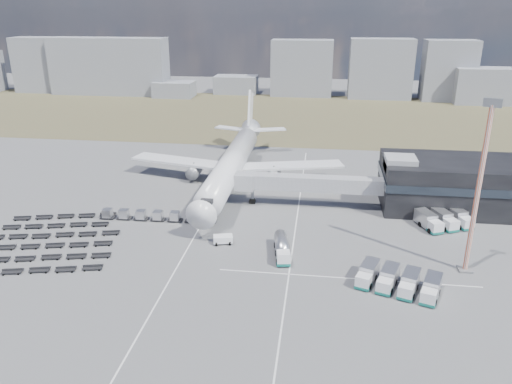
# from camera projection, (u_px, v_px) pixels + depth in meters

# --- Properties ---
(ground) EXTENTS (420.00, 420.00, 0.00)m
(ground) POSITION_uv_depth(u_px,v_px,m) (201.00, 245.00, 87.33)
(ground) COLOR #565659
(ground) RESTS_ON ground
(grass_strip) EXTENTS (420.00, 90.00, 0.01)m
(grass_strip) POSITION_uv_depth(u_px,v_px,m) (269.00, 115.00, 189.29)
(grass_strip) COLOR #46412A
(grass_strip) RESTS_ON ground
(lane_markings) EXTENTS (47.12, 110.00, 0.01)m
(lane_markings) POSITION_uv_depth(u_px,v_px,m) (258.00, 241.00, 88.90)
(lane_markings) COLOR silver
(lane_markings) RESTS_ON ground
(terminal) EXTENTS (30.40, 16.40, 11.00)m
(terminal) POSITION_uv_depth(u_px,v_px,m) (456.00, 183.00, 101.77)
(terminal) COLOR black
(terminal) RESTS_ON ground
(jet_bridge) EXTENTS (30.30, 3.80, 7.05)m
(jet_bridge) POSITION_uv_depth(u_px,v_px,m) (299.00, 183.00, 102.50)
(jet_bridge) COLOR #939399
(jet_bridge) RESTS_ON ground
(airliner) EXTENTS (51.59, 64.53, 17.62)m
(airliner) POSITION_uv_depth(u_px,v_px,m) (233.00, 162.00, 115.47)
(airliner) COLOR white
(airliner) RESTS_ON ground
(skyline) EXTENTS (306.88, 26.20, 25.56)m
(skyline) POSITION_uv_depth(u_px,v_px,m) (268.00, 72.00, 223.36)
(skyline) COLOR gray
(skyline) RESTS_ON ground
(fuel_tanker) EXTENTS (3.53, 9.01, 2.84)m
(fuel_tanker) POSITION_uv_depth(u_px,v_px,m) (282.00, 248.00, 83.33)
(fuel_tanker) COLOR white
(fuel_tanker) RESTS_ON ground
(pushback_tug) EXTENTS (3.72, 2.65, 1.51)m
(pushback_tug) POSITION_uv_depth(u_px,v_px,m) (223.00, 240.00, 87.67)
(pushback_tug) COLOR white
(pushback_tug) RESTS_ON ground
(catering_truck) EXTENTS (4.61, 6.67, 2.83)m
(catering_truck) POSITION_uv_depth(u_px,v_px,m) (237.00, 175.00, 118.55)
(catering_truck) COLOR white
(catering_truck) RESTS_ON ground
(service_trucks_near) EXTENTS (12.93, 9.82, 2.55)m
(service_trucks_near) POSITION_uv_depth(u_px,v_px,m) (399.00, 281.00, 73.44)
(service_trucks_near) COLOR white
(service_trucks_near) RESTS_ON ground
(service_trucks_far) EXTENTS (10.75, 9.59, 2.70)m
(service_trucks_far) POSITION_uv_depth(u_px,v_px,m) (444.00, 219.00, 94.18)
(service_trucks_far) COLOR white
(service_trucks_far) RESTS_ON ground
(uld_row) EXTENTS (23.07, 2.38, 1.79)m
(uld_row) POSITION_uv_depth(u_px,v_px,m) (158.00, 216.00, 96.77)
(uld_row) COLOR black
(uld_row) RESTS_ON ground
(baggage_dollies) EXTENTS (27.19, 27.51, 0.74)m
(baggage_dollies) POSITION_uv_depth(u_px,v_px,m) (45.00, 241.00, 87.91)
(baggage_dollies) COLOR black
(baggage_dollies) RESTS_ON ground
(floodlight_mast) EXTENTS (2.56, 2.11, 27.30)m
(floodlight_mast) POSITION_uv_depth(u_px,v_px,m) (478.00, 190.00, 74.23)
(floodlight_mast) COLOR #C0441E
(floodlight_mast) RESTS_ON ground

